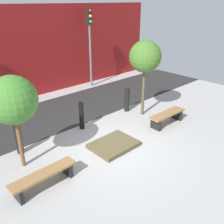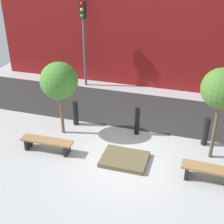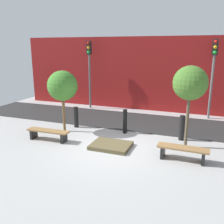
% 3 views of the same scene
% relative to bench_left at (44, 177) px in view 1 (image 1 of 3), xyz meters
% --- Properties ---
extents(ground_plane, '(18.00, 18.00, 0.00)m').
position_rel_bench_left_xyz_m(ground_plane, '(2.64, 0.22, -0.32)').
color(ground_plane, '#A1A1A1').
extents(road_strip, '(18.00, 3.22, 0.01)m').
position_rel_bench_left_xyz_m(road_strip, '(2.64, 3.80, -0.31)').
color(road_strip, '#272727').
rests_on(road_strip, ground).
extents(building_facade, '(16.20, 0.50, 4.28)m').
position_rel_bench_left_xyz_m(building_facade, '(2.64, 6.58, 1.82)').
color(building_facade, maroon).
rests_on(building_facade, ground).
extents(bench_left, '(1.79, 0.45, 0.44)m').
position_rel_bench_left_xyz_m(bench_left, '(0.00, 0.00, 0.00)').
color(bench_left, black).
rests_on(bench_left, ground).
extents(bench_right, '(1.69, 0.49, 0.47)m').
position_rel_bench_left_xyz_m(bench_right, '(5.27, -0.00, 0.02)').
color(bench_right, black).
rests_on(bench_right, ground).
extents(planter_bed, '(1.46, 1.13, 0.14)m').
position_rel_bench_left_xyz_m(planter_bed, '(2.64, 0.20, -0.25)').
color(planter_bed, brown).
rests_on(planter_bed, ground).
extents(tree_behind_left_bench, '(1.31, 1.31, 2.72)m').
position_rel_bench_left_xyz_m(tree_behind_left_bench, '(-0.00, 1.25, 1.73)').
color(tree_behind_left_bench, brown).
rests_on(tree_behind_left_bench, ground).
extents(tree_behind_right_bench, '(1.25, 1.25, 3.06)m').
position_rel_bench_left_xyz_m(tree_behind_right_bench, '(5.27, 1.25, 2.10)').
color(tree_behind_right_bench, brown).
rests_on(tree_behind_right_bench, ground).
extents(bollard_far_left, '(0.21, 0.21, 0.98)m').
position_rel_bench_left_xyz_m(bollard_far_left, '(0.22, 1.94, 0.17)').
color(bollard_far_left, black).
rests_on(bollard_far_left, ground).
extents(bollard_left, '(0.18, 0.18, 1.06)m').
position_rel_bench_left_xyz_m(bollard_left, '(2.64, 1.94, 0.21)').
color(bollard_left, black).
rests_on(bollard_left, ground).
extents(bollard_center, '(0.22, 0.22, 1.03)m').
position_rel_bench_left_xyz_m(bollard_center, '(5.05, 1.94, 0.20)').
color(bollard_center, black).
rests_on(bollard_center, ground).
extents(traffic_light_mid_west, '(0.28, 0.27, 4.07)m').
position_rel_bench_left_xyz_m(traffic_light_mid_west, '(6.09, 5.70, 2.47)').
color(traffic_light_mid_west, slate).
rests_on(traffic_light_mid_west, ground).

